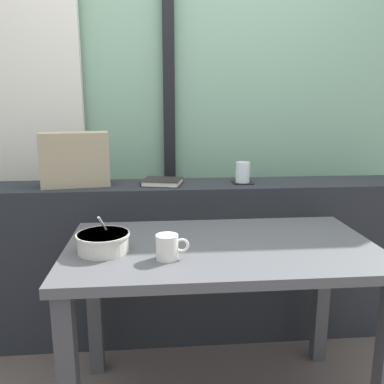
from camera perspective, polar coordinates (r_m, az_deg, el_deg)
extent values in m
cube|color=#84B293|center=(2.59, -1.92, 16.63)|extent=(4.80, 0.08, 2.80)
cube|color=silver|center=(2.58, -21.56, 12.46)|extent=(0.56, 0.06, 2.50)
cube|color=black|center=(2.51, -3.30, 14.46)|extent=(0.07, 0.05, 2.60)
cube|color=#23262B|center=(2.13, -0.80, -9.65)|extent=(2.80, 0.30, 0.82)
cube|color=#414145|center=(1.92, -13.68, -15.30)|extent=(0.06, 0.06, 0.67)
cube|color=#414145|center=(2.04, 17.91, -13.76)|extent=(0.06, 0.06, 0.67)
cube|color=#4C4C51|center=(1.52, 4.19, -8.03)|extent=(1.15, 0.64, 0.03)
cube|color=black|center=(2.05, 7.18, 1.34)|extent=(0.10, 0.10, 0.00)
cylinder|color=white|center=(2.04, 7.22, 2.82)|extent=(0.07, 0.07, 0.10)
cylinder|color=gold|center=(2.04, 7.21, 2.28)|extent=(0.06, 0.06, 0.06)
cube|color=black|center=(2.00, -4.21, 1.12)|extent=(0.22, 0.20, 0.00)
cube|color=silver|center=(2.00, -4.22, 1.45)|extent=(0.21, 0.19, 0.02)
cube|color=black|center=(2.00, -4.22, 1.79)|extent=(0.22, 0.20, 0.00)
cube|color=black|center=(2.02, -6.73, 1.53)|extent=(0.04, 0.15, 0.03)
cube|color=tan|center=(2.03, -16.25, 4.49)|extent=(0.34, 0.19, 0.26)
cylinder|color=beige|center=(1.46, -12.49, -7.02)|extent=(0.18, 0.18, 0.07)
cylinder|color=beige|center=(1.45, -12.55, -5.91)|extent=(0.19, 0.19, 0.01)
cylinder|color=brown|center=(1.46, -12.48, -7.27)|extent=(0.16, 0.16, 0.05)
cylinder|color=silver|center=(1.47, -12.28, -4.98)|extent=(0.03, 0.13, 0.12)
ellipsoid|color=silver|center=(1.50, -12.12, -6.16)|extent=(0.03, 0.05, 0.01)
cylinder|color=silver|center=(1.36, -3.56, -7.81)|extent=(0.08, 0.08, 0.08)
torus|color=silver|center=(1.36, -1.44, -7.59)|extent=(0.05, 0.01, 0.05)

